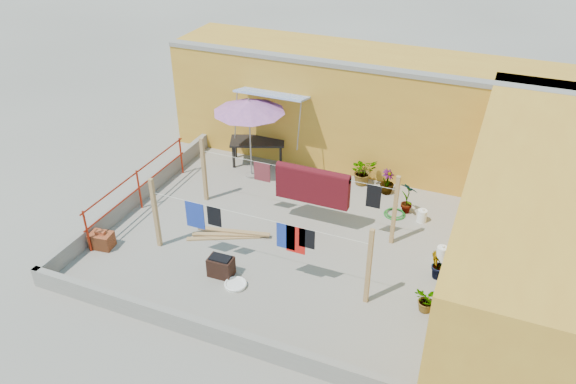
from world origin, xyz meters
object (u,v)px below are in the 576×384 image
Objects in this scene: patio_umbrella at (249,107)px; brick_stack at (102,240)px; water_jug_b at (422,216)px; water_jug_a at (442,253)px; white_basin at (236,284)px; green_hose at (395,214)px; brazier at (221,266)px; plant_back_a at (363,171)px; outdoor_table at (257,142)px.

patio_umbrella is 4.19× the size of brick_stack.
water_jug_a is at bearing -62.20° from water_jug_b.
patio_umbrella reaches higher than white_basin.
brazier is at bearing -127.89° from green_hose.
plant_back_a reaches higher than water_jug_b.
brick_stack is at bearing -149.64° from water_jug_b.
patio_umbrella is 4.30× the size of brazier.
water_jug_b is at bearing -3.30° from green_hose.
water_jug_a is (4.35, 2.41, -0.07)m from brazier.
patio_umbrella reaches higher than brazier.
brazier is 0.99× the size of green_hose.
patio_umbrella is at bearing 174.47° from green_hose.
patio_umbrella is 1.35× the size of outdoor_table.
brazier is at bearing -72.88° from patio_umbrella.
patio_umbrella reaches higher than brick_stack.
outdoor_table is 2.23× the size of plant_back_a.
patio_umbrella is at bearing -77.65° from outdoor_table.
brazier is (1.29, -4.20, -1.88)m from patio_umbrella.
patio_umbrella is 4.80× the size of white_basin.
water_jug_a is at bearing 33.95° from white_basin.
water_jug_b reaches higher than white_basin.
brazier reaches higher than water_jug_a.
white_basin is 1.29× the size of water_jug_a.
water_jug_b is at bearing 30.36° from brick_stack.
outdoor_table is 5.28m from water_jug_b.
plant_back_a is at bearing -0.00° from outdoor_table.
white_basin is at bearing -68.41° from patio_umbrella.
plant_back_a is (-1.21, 1.21, 0.35)m from green_hose.
water_jug_a is (5.81, -2.60, -0.50)m from outdoor_table.
water_jug_a is 1.97m from green_hose.
brick_stack is 1.01× the size of green_hose.
outdoor_table is at bearing 155.94° from water_jug_a.
water_jug_b reaches higher than green_hose.
brick_stack is (-1.59, -5.17, -0.47)m from outdoor_table.
white_basin is (1.92, -5.22, -0.62)m from outdoor_table.
brazier is at bearing 154.68° from white_basin.
water_jug_a is at bearing -44.90° from plant_back_a.
brick_stack is at bearing -111.94° from patio_umbrella.
white_basin is at bearing -25.32° from brazier.
water_jug_a is 1.52m from water_jug_b.
brazier reaches higher than green_hose.
water_jug_b is at bearing 45.89° from brazier.
white_basin is 4.69m from water_jug_a.
patio_umbrella is 6.23m from water_jug_a.
water_jug_b is (3.18, 3.97, 0.12)m from white_basin.
patio_umbrella is at bearing 68.06° from brick_stack.
patio_umbrella is 5.18m from white_basin.
brick_stack is at bearing -160.82° from water_jug_a.
brazier is (1.47, -5.00, -0.43)m from outdoor_table.
outdoor_table reaches higher than water_jug_b.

